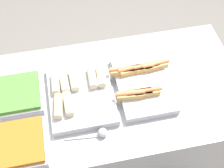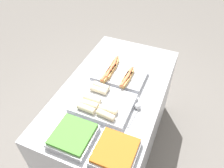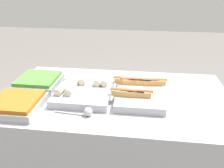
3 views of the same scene
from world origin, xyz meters
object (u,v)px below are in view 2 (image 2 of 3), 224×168
(tray_hotdogs, at_px, (119,75))
(tray_side_front, at_px, (115,152))
(tray_wraps, at_px, (102,103))
(serving_spoon_near, at_px, (137,108))
(tray_side_back, at_px, (73,136))

(tray_hotdogs, height_order, tray_side_front, tray_hotdogs)
(tray_hotdogs, height_order, tray_wraps, tray_hotdogs)
(tray_wraps, bearing_deg, serving_spoon_near, -75.27)
(tray_wraps, relative_size, tray_side_back, 1.59)
(tray_wraps, height_order, serving_spoon_near, tray_wraps)
(tray_side_front, bearing_deg, tray_wraps, 36.16)
(tray_wraps, xyz_separation_m, tray_side_front, (-0.35, -0.26, 0.00))
(tray_hotdogs, bearing_deg, tray_wraps, 179.80)
(tray_wraps, distance_m, tray_side_front, 0.44)
(tray_wraps, relative_size, tray_side_front, 1.59)
(tray_side_back, xyz_separation_m, serving_spoon_near, (0.43, -0.33, -0.01))
(tray_hotdogs, relative_size, tray_side_back, 1.58)
(tray_wraps, distance_m, serving_spoon_near, 0.28)
(tray_hotdogs, distance_m, tray_side_back, 0.73)
(tray_side_back, distance_m, serving_spoon_near, 0.54)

